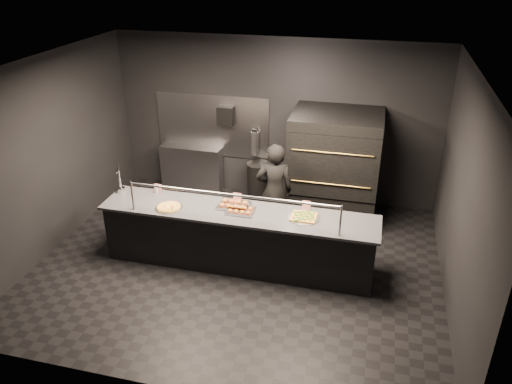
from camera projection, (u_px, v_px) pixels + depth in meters
The scene contains 15 objects.
room at pixel (236, 174), 7.05m from camera, with size 6.04×6.00×3.00m.
service_counter at pixel (238, 238), 7.47m from camera, with size 4.10×0.78×1.37m.
pizza_oven at pixel (334, 166), 8.63m from camera, with size 1.50×1.23×1.91m.
prep_shelf at pixel (192, 168), 9.83m from camera, with size 1.20×0.35×0.90m, color #99999E.
towel_dispenser at pixel (226, 116), 9.25m from camera, with size 0.30×0.20×0.35m, color black.
fire_extinguisher at pixel (255, 143), 9.36m from camera, with size 0.14×0.14×0.51m.
beer_tap at pixel (120, 184), 7.76m from camera, with size 0.13×0.19×0.50m.
round_pizza at pixel (169, 207), 7.34m from camera, with size 0.40×0.40×0.03m.
slider_tray_a at pixel (234, 205), 7.39m from camera, with size 0.50×0.39×0.07m.
slider_tray_b at pixel (240, 210), 7.24m from camera, with size 0.41×0.31×0.06m.
square_pizza at pixel (304, 217), 7.08m from camera, with size 0.45×0.45×0.05m.
condiment_jar at pixel (158, 190), 7.78m from camera, with size 0.16×0.06×0.10m.
tent_cards at pixel (232, 197), 7.51m from camera, with size 2.45×0.04×0.15m.
trash_bin at pixel (259, 181), 9.49m from camera, with size 0.44×0.44×0.73m, color black.
worker at pixel (274, 191), 8.10m from camera, with size 0.60×0.39×1.63m, color black.
Camera 1 is at (1.80, -6.11, 4.43)m, focal length 35.00 mm.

